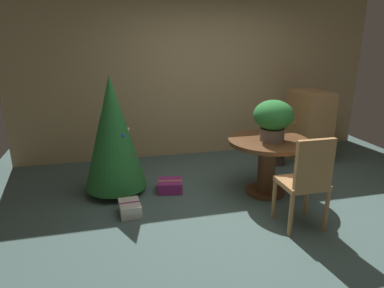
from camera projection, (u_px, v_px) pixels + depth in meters
The scene contains 10 objects.
ground_plane at pixel (248, 211), 3.88m from camera, with size 6.60×6.60×0.00m, color #4C6660.
back_wall_panel at pixel (199, 77), 5.53m from camera, with size 6.00×0.10×2.60m, color tan.
round_dining_table at pixel (267, 156), 4.20m from camera, with size 1.00×1.00×0.72m.
flower_vase at pixel (273, 118), 4.01m from camera, with size 0.48×0.48×0.50m.
wooden_chair_near at pixel (307, 179), 3.37m from camera, with size 0.45×0.41×1.00m.
holiday_tree at pixel (113, 133), 4.14m from camera, with size 0.78×0.78×1.51m.
gift_box_purple at pixel (170, 186), 4.38m from camera, with size 0.36×0.34×0.14m.
gift_box_cream at pixel (130, 208), 3.80m from camera, with size 0.25×0.32×0.14m.
wooden_cabinet at pixel (308, 126), 5.39m from camera, with size 0.51×0.69×1.13m.
potted_plant at pixel (279, 147), 5.23m from camera, with size 0.39×0.39×0.51m.
Camera 1 is at (-1.46, -3.21, 1.91)m, focal length 31.37 mm.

